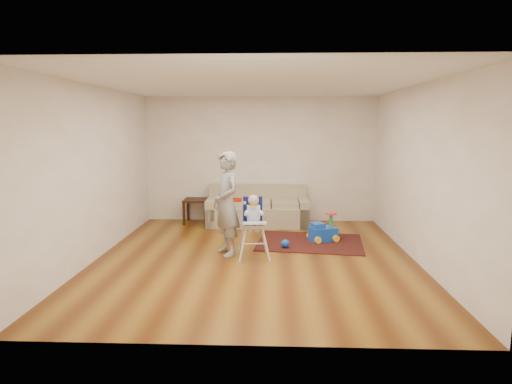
{
  "coord_description": "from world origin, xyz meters",
  "views": [
    {
      "loc": [
        0.27,
        -6.56,
        2.09
      ],
      "look_at": [
        0.0,
        0.4,
        1.0
      ],
      "focal_mm": 30.0,
      "sensor_mm": 36.0,
      "label": 1
    }
  ],
  "objects_px": {
    "sofa": "(257,206)",
    "ride_on_toy": "(323,227)",
    "adult": "(227,204)",
    "side_table": "(196,211)",
    "high_chair": "(253,227)",
    "toy_ball": "(285,244)"
  },
  "relations": [
    {
      "from": "ride_on_toy",
      "to": "sofa",
      "type": "bearing_deg",
      "value": 114.08
    },
    {
      "from": "ride_on_toy",
      "to": "toy_ball",
      "type": "bearing_deg",
      "value": -165.51
    },
    {
      "from": "ride_on_toy",
      "to": "high_chair",
      "type": "height_order",
      "value": "high_chair"
    },
    {
      "from": "sofa",
      "to": "high_chair",
      "type": "height_order",
      "value": "high_chair"
    },
    {
      "from": "side_table",
      "to": "ride_on_toy",
      "type": "height_order",
      "value": "ride_on_toy"
    },
    {
      "from": "ride_on_toy",
      "to": "high_chair",
      "type": "bearing_deg",
      "value": -161.05
    },
    {
      "from": "side_table",
      "to": "high_chair",
      "type": "xyz_separation_m",
      "value": [
        1.34,
        -2.42,
        0.23
      ]
    },
    {
      "from": "high_chair",
      "to": "adult",
      "type": "bearing_deg",
      "value": 153.06
    },
    {
      "from": "sofa",
      "to": "high_chair",
      "type": "distance_m",
      "value": 2.27
    },
    {
      "from": "side_table",
      "to": "toy_ball",
      "type": "bearing_deg",
      "value": -45.72
    },
    {
      "from": "toy_ball",
      "to": "adult",
      "type": "bearing_deg",
      "value": -159.72
    },
    {
      "from": "sofa",
      "to": "ride_on_toy",
      "type": "relative_size",
      "value": 4.15
    },
    {
      "from": "ride_on_toy",
      "to": "high_chair",
      "type": "relative_size",
      "value": 0.5
    },
    {
      "from": "side_table",
      "to": "adult",
      "type": "distance_m",
      "value": 2.51
    },
    {
      "from": "adult",
      "to": "sofa",
      "type": "bearing_deg",
      "value": 139.19
    },
    {
      "from": "ride_on_toy",
      "to": "adult",
      "type": "xyz_separation_m",
      "value": [
        -1.66,
        -0.84,
        0.57
      ]
    },
    {
      "from": "toy_ball",
      "to": "side_table",
      "type": "bearing_deg",
      "value": 134.28
    },
    {
      "from": "ride_on_toy",
      "to": "high_chair",
      "type": "distance_m",
      "value": 1.59
    },
    {
      "from": "sofa",
      "to": "adult",
      "type": "relative_size",
      "value": 1.27
    },
    {
      "from": "high_chair",
      "to": "adult",
      "type": "xyz_separation_m",
      "value": [
        -0.44,
        0.16,
        0.35
      ]
    },
    {
      "from": "adult",
      "to": "high_chair",
      "type": "bearing_deg",
      "value": 40.83
    },
    {
      "from": "adult",
      "to": "toy_ball",
      "type": "bearing_deg",
      "value": 80.69
    }
  ]
}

